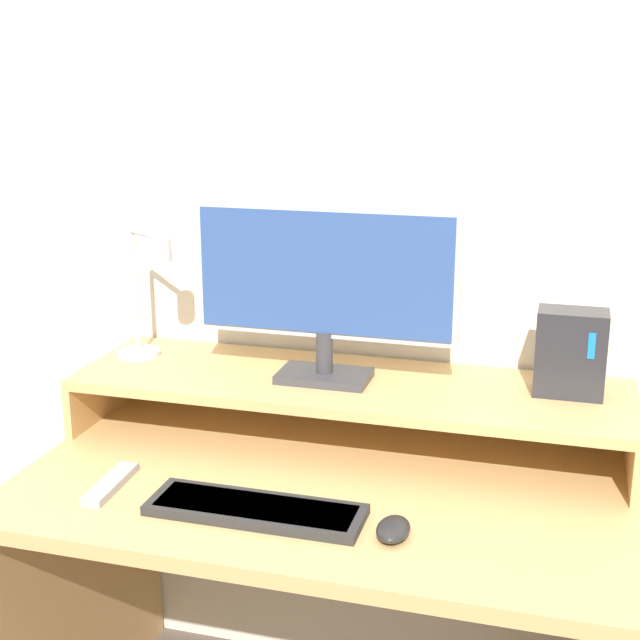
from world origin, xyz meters
TOP-DOWN VIEW (x-y plane):
  - wall_back at (0.00, 0.77)m, footprint 6.00×0.05m
  - desk at (0.00, 0.37)m, footprint 1.18×0.73m
  - monitor_shelf at (0.00, 0.56)m, footprint 1.18×0.35m
  - monitor at (-0.05, 0.55)m, footprint 0.56×0.12m
  - desk_lamp at (-0.47, 0.57)m, footprint 0.18×0.14m
  - router_dock at (0.45, 0.60)m, footprint 0.14×0.09m
  - keyboard at (-0.08, 0.18)m, footprint 0.40×0.13m
  - mouse at (0.18, 0.17)m, footprint 0.06×0.09m
  - remote_control at (-0.38, 0.20)m, footprint 0.05×0.17m

SIDE VIEW (x-z plane):
  - desk at x=0.00m, z-range 0.15..0.85m
  - remote_control at x=-0.38m, z-range 0.70..0.72m
  - keyboard at x=-0.08m, z-range 0.71..0.72m
  - mouse at x=0.18m, z-range 0.70..0.73m
  - monitor_shelf at x=0.00m, z-range 0.75..0.89m
  - router_dock at x=0.45m, z-range 0.84..1.02m
  - desk_lamp at x=-0.47m, z-range 0.83..1.13m
  - monitor at x=-0.05m, z-range 0.87..1.24m
  - wall_back at x=0.00m, z-range 0.00..2.50m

